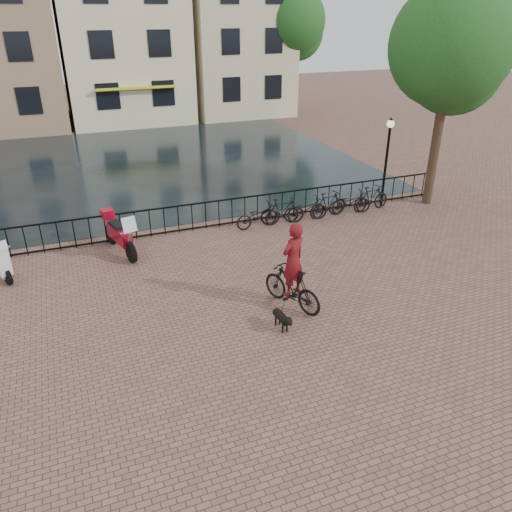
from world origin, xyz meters
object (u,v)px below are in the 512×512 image
object	(u,v)px
dog	(281,319)
motorcycle	(119,230)
lamp_post	(388,148)
cyclist	(293,271)

from	to	relation	value
dog	motorcycle	distance (m)	6.65
dog	lamp_post	bearing A→B (deg)	36.14
dog	motorcycle	size ratio (longest dim) A/B	0.36
lamp_post	cyclist	xyz separation A→B (m)	(-6.54, -5.53, -1.31)
lamp_post	motorcycle	distance (m)	10.47
lamp_post	dog	world-z (taller)	lamp_post
motorcycle	dog	bearing A→B (deg)	-76.23
lamp_post	motorcycle	size ratio (longest dim) A/B	1.50
lamp_post	dog	bearing A→B (deg)	-138.55
cyclist	motorcycle	world-z (taller)	cyclist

